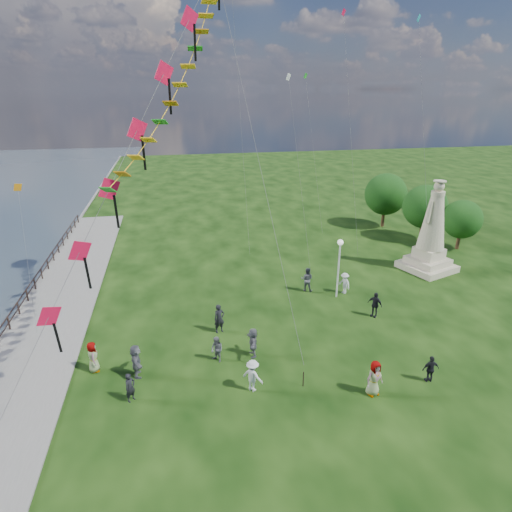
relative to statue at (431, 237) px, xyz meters
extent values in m
cube|color=slate|center=(-29.52, -7.83, -2.85)|extent=(5.00, 60.00, 0.10)
cylinder|color=black|center=(-31.82, -3.83, -2.40)|extent=(0.11, 0.11, 1.00)
cylinder|color=black|center=(-31.82, -1.83, -2.40)|extent=(0.11, 0.11, 1.00)
cylinder|color=black|center=(-31.82, 0.17, -2.40)|extent=(0.11, 0.11, 1.00)
cylinder|color=black|center=(-31.82, 2.17, -2.40)|extent=(0.11, 0.11, 1.00)
cylinder|color=black|center=(-31.82, 4.17, -2.40)|extent=(0.11, 0.11, 1.00)
cylinder|color=black|center=(-31.82, 6.17, -2.40)|extent=(0.11, 0.11, 1.00)
cylinder|color=black|center=(-31.82, 8.17, -2.40)|extent=(0.11, 0.11, 1.00)
cylinder|color=black|center=(-31.82, 10.17, -2.40)|extent=(0.11, 0.11, 1.00)
cylinder|color=black|center=(-31.82, 12.17, -2.40)|extent=(0.11, 0.11, 1.00)
cylinder|color=black|center=(-31.82, 14.17, -2.40)|extent=(0.11, 0.11, 1.00)
cylinder|color=black|center=(-31.82, 16.17, -2.40)|extent=(0.11, 0.11, 1.00)
cylinder|color=black|center=(-31.82, 18.17, -2.40)|extent=(0.11, 0.11, 1.00)
cylinder|color=black|center=(-31.82, 20.17, -2.40)|extent=(0.11, 0.11, 1.00)
cube|color=tan|center=(0.00, 0.00, -2.63)|extent=(4.80, 4.80, 0.54)
cube|color=tan|center=(0.00, 0.00, -2.09)|extent=(3.66, 3.66, 0.54)
cube|color=tan|center=(0.00, 0.00, -1.37)|extent=(2.52, 2.52, 0.90)
cylinder|color=tan|center=(0.00, 0.00, 3.75)|extent=(1.37, 1.37, 0.36)
sphere|color=tan|center=(0.00, 0.00, 4.30)|extent=(0.83, 0.83, 0.83)
cylinder|color=tan|center=(0.00, 0.00, 4.73)|extent=(0.99, 0.99, 0.09)
cylinder|color=silver|center=(-9.51, -3.40, -0.81)|extent=(0.13, 0.13, 4.18)
sphere|color=white|center=(-9.51, -3.40, 1.41)|extent=(0.42, 0.42, 0.42)
cylinder|color=#382314|center=(3.70, 7.13, -1.82)|extent=(0.36, 0.36, 2.17)
sphere|color=#14380F|center=(3.70, 7.13, 0.62)|extent=(4.33, 4.33, 4.33)
cylinder|color=#382314|center=(5.77, 4.05, -1.98)|extent=(0.36, 0.36, 1.83)
sphere|color=#14380F|center=(5.77, 4.05, 0.08)|extent=(3.66, 3.66, 3.66)
cylinder|color=#382314|center=(2.02, 12.16, -1.76)|extent=(0.36, 0.36, 2.28)
sphere|color=#14380F|center=(2.02, 12.16, 0.80)|extent=(4.56, 4.56, 4.56)
imported|color=black|center=(-23.71, -12.19, -2.13)|extent=(0.67, 0.66, 1.55)
imported|color=#595960|center=(-19.15, -9.75, -2.12)|extent=(0.83, 0.88, 1.56)
imported|color=silver|center=(-17.65, -12.60, -2.01)|extent=(1.24, 1.21, 1.77)
imported|color=black|center=(-8.35, -13.74, -2.13)|extent=(0.93, 0.52, 1.55)
imported|color=#595960|center=(-11.73, -14.10, -1.94)|extent=(1.05, 0.78, 1.93)
imported|color=#595960|center=(-23.52, -10.22, -1.96)|extent=(0.96, 1.83, 1.89)
imported|color=black|center=(-18.64, -6.63, -1.95)|extent=(0.80, 0.63, 1.91)
imported|color=#595960|center=(-11.39, -1.97, -1.95)|extent=(1.08, 0.92, 1.89)
imported|color=silver|center=(-8.73, -2.94, -2.07)|extent=(0.89, 1.19, 1.65)
imported|color=black|center=(-8.09, -6.68, -2.01)|extent=(1.05, 1.15, 1.78)
imported|color=#595960|center=(-25.86, -9.32, -2.01)|extent=(0.69, 0.96, 1.79)
imported|color=#595960|center=(-17.05, -9.58, -2.02)|extent=(0.78, 1.67, 1.77)
cube|color=red|center=(-26.06, -14.31, 3.29)|extent=(0.87, 0.64, 1.03)
cube|color=black|center=(-25.88, -14.41, 2.34)|extent=(0.10, 0.28, 1.48)
cube|color=red|center=(-24.79, -13.23, 5.52)|extent=(0.87, 0.64, 1.03)
cube|color=black|center=(-24.61, -13.33, 4.57)|extent=(0.10, 0.28, 1.48)
cube|color=red|center=(-23.52, -12.15, 7.74)|extent=(0.87, 0.64, 1.03)
cube|color=black|center=(-23.34, -12.25, 6.79)|extent=(0.10, 0.28, 1.48)
cube|color=red|center=(-22.25, -11.07, 9.97)|extent=(0.87, 0.64, 1.03)
cube|color=black|center=(-22.07, -11.17, 9.02)|extent=(0.10, 0.28, 1.48)
cube|color=red|center=(-20.98, -9.99, 12.19)|extent=(0.87, 0.64, 1.03)
cube|color=black|center=(-20.80, -10.09, 11.24)|extent=(0.10, 0.28, 1.48)
cube|color=red|center=(-19.71, -8.91, 14.42)|extent=(0.87, 0.64, 1.03)
cube|color=black|center=(-19.53, -9.01, 13.47)|extent=(0.10, 0.28, 1.48)
cylinder|color=black|center=(-15.02, -12.83, -2.45)|extent=(0.06, 0.06, 0.90)
cube|color=yellow|center=(-18.59, -6.75, 15.47)|extent=(0.79, 0.65, 0.15)
cube|color=yellow|center=(-18.85, -7.39, 14.78)|extent=(0.74, 0.61, 0.15)
cube|color=orange|center=(-19.16, -8.04, 14.04)|extent=(0.71, 0.61, 0.16)
cube|color=#1A911E|center=(-19.51, -8.69, 13.27)|extent=(0.71, 0.64, 0.18)
cube|color=yellow|center=(-19.90, -9.34, 12.50)|extent=(0.71, 0.66, 0.19)
cube|color=yellow|center=(-20.33, -9.99, 11.73)|extent=(0.70, 0.68, 0.21)
cube|color=orange|center=(-20.79, -10.63, 10.99)|extent=(0.69, 0.69, 0.23)
cube|color=#1A911E|center=(-21.28, -11.28, 10.28)|extent=(0.68, 0.69, 0.25)
cube|color=yellow|center=(-21.79, -11.91, 9.63)|extent=(0.66, 0.69, 0.27)
cube|color=yellow|center=(-22.31, -12.55, 9.04)|extent=(0.64, 0.68, 0.28)
cube|color=orange|center=(-22.83, -13.17, 8.52)|extent=(0.62, 0.67, 0.30)
cube|color=#1A911E|center=(-23.35, -13.78, 8.06)|extent=(0.60, 0.66, 0.31)
cube|color=silver|center=(-11.30, 5.14, 12.46)|extent=(0.51, 0.39, 0.57)
cylinder|color=#595959|center=(-10.80, 2.64, 4.80)|extent=(1.02, 5.02, 15.31)
cube|color=red|center=(-5.43, 9.18, 17.70)|extent=(0.51, 0.39, 0.57)
cylinder|color=#595959|center=(-4.93, 6.68, 7.43)|extent=(1.02, 5.02, 20.56)
cube|color=#1A911E|center=(-6.46, 16.08, 12.84)|extent=(0.51, 0.39, 0.57)
cylinder|color=#595959|center=(-5.96, 13.58, 5.00)|extent=(1.02, 5.02, 15.70)
cube|color=orange|center=(-31.02, 0.33, 5.48)|extent=(0.51, 0.39, 0.57)
cylinder|color=#595959|center=(-30.52, -2.17, 1.32)|extent=(1.02, 5.01, 8.34)
cylinder|color=#595959|center=(-14.77, 8.88, 12.50)|extent=(1.02, 5.02, 30.70)
cube|color=teal|center=(-0.64, 5.13, 16.85)|extent=(0.51, 0.39, 0.57)
cylinder|color=#595959|center=(-0.14, 2.63, 7.00)|extent=(1.02, 5.02, 19.71)
camera|label=1|loc=(-21.01, -30.28, 11.55)|focal=30.00mm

